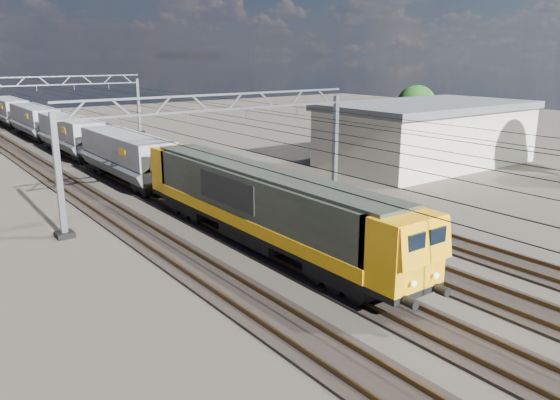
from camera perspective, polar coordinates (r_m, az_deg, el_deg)
ground at (r=31.17m, az=-2.47°, el=-2.51°), size 160.00×160.00×0.00m
track_outer_west at (r=28.43m, az=-12.59°, el=-4.45°), size 2.60×140.00×0.30m
track_loco at (r=30.14m, az=-5.63°, el=-3.04°), size 2.60×140.00×0.30m
track_inner_east at (r=32.26m, az=0.48°, el=-1.76°), size 2.60×140.00×0.30m
track_outer_east at (r=34.71m, az=5.77°, el=-0.63°), size 2.60×140.00×0.30m
catenary_gantry_mid at (r=33.59m, az=-6.37°, el=5.53°), size 19.90×0.90×7.11m
catenary_gantry_far at (r=67.04m, az=-22.22°, el=9.16°), size 19.90×0.90×7.11m
overhead_wires at (r=36.85m, az=-9.62°, el=9.13°), size 12.03×140.00×0.53m
locomotive at (r=26.79m, az=-2.09°, el=-0.23°), size 2.76×21.10×3.62m
hopper_wagon_lead at (r=42.30m, az=-15.76°, el=4.68°), size 3.38×13.00×3.25m
hopper_wagon_mid at (r=55.69m, az=-21.04°, el=6.58°), size 3.38×13.00×3.25m
hopper_wagon_third at (r=69.41m, az=-24.27°, el=7.72°), size 3.38×13.00×3.25m
hopper_wagon_fourth at (r=83.28m, az=-26.44°, el=8.46°), size 3.38×13.00×3.25m
industrial_shed at (r=49.72m, az=15.06°, el=6.75°), size 18.60×10.60×5.40m
tree_far at (r=60.88m, az=14.38°, el=9.42°), size 4.81×4.41×6.31m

